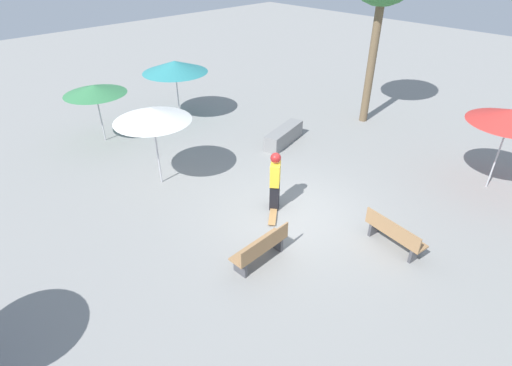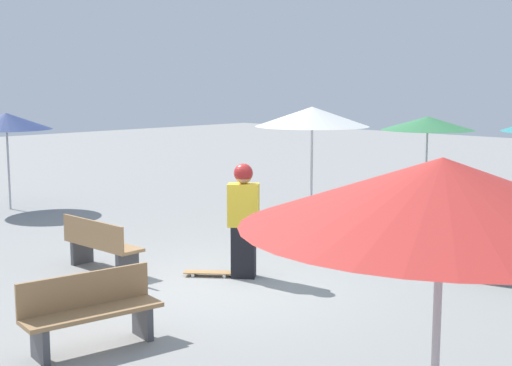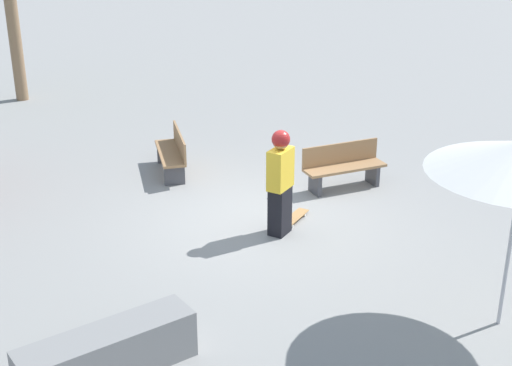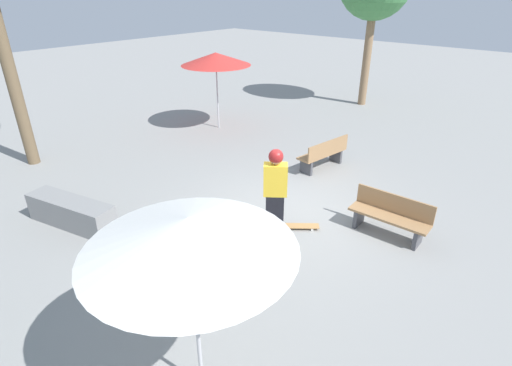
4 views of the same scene
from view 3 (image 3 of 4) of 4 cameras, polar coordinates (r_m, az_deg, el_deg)
The scene contains 6 objects.
ground_plane at distance 12.27m, azimuth 0.30°, elevation -2.97°, with size 60.00×60.00×0.00m, color gray.
skater_main at distance 11.43m, azimuth 1.96°, elevation 0.31°, with size 0.50×0.53×1.78m.
skateboard at distance 12.23m, azimuth 3.07°, elevation -2.79°, with size 0.66×0.75×0.07m.
concrete_ledge at distance 8.61m, azimuth -11.77°, elevation -13.20°, with size 1.01×2.15×0.60m.
bench_near at distance 13.55m, azimuth 7.00°, elevation 1.31°, with size 0.48×1.61×0.85m.
bench_far at distance 14.27m, azimuth -6.66°, elevation 2.42°, with size 1.65×0.67×0.85m.
Camera 3 is at (-10.27, 4.20, 5.23)m, focal length 50.00 mm.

